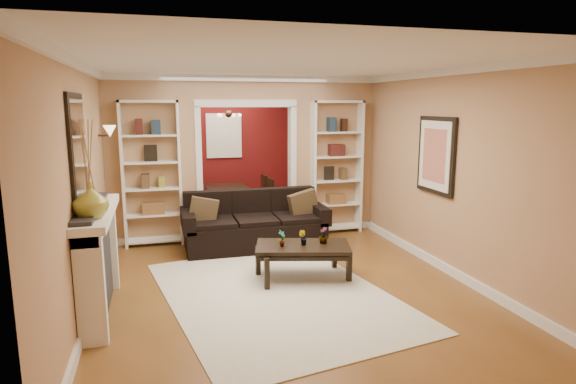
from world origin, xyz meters
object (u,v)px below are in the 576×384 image
object	(u,v)px
dining_table	(231,202)
sofa	(255,220)
bookshelf_left	(152,174)
fireplace	(101,262)
bookshelf_right	(336,167)
coffee_table	(303,262)

from	to	relation	value
dining_table	sofa	bearing A→B (deg)	-179.18
bookshelf_left	dining_table	bearing A→B (deg)	49.37
sofa	dining_table	size ratio (longest dim) A/B	1.45
fireplace	dining_table	xyz separation A→B (m)	(2.03, 4.27, -0.31)
sofa	fireplace	size ratio (longest dim) A/B	1.32
sofa	bookshelf_left	bearing A→B (deg)	159.20
sofa	dining_table	distance (m)	2.33
bookshelf_left	bookshelf_right	xyz separation A→B (m)	(3.10, 0.00, 0.00)
sofa	bookshelf_right	size ratio (longest dim) A/B	0.98
bookshelf_left	dining_table	xyz separation A→B (m)	(1.49, 1.74, -0.88)
bookshelf_right	fireplace	distance (m)	4.47
fireplace	dining_table	world-z (taller)	fireplace
sofa	coffee_table	xyz separation A→B (m)	(0.33, -1.52, -0.21)
sofa	dining_table	world-z (taller)	sofa
coffee_table	fireplace	bearing A→B (deg)	-154.70
coffee_table	bookshelf_right	distance (m)	2.61
coffee_table	dining_table	xyz separation A→B (m)	(-0.36, 3.84, 0.05)
bookshelf_left	bookshelf_right	world-z (taller)	same
coffee_table	bookshelf_left	world-z (taller)	bookshelf_left
sofa	coffee_table	distance (m)	1.57
sofa	fireplace	world-z (taller)	fireplace
sofa	bookshelf_left	world-z (taller)	bookshelf_left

